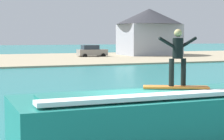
{
  "coord_description": "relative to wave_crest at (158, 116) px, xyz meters",
  "views": [
    {
      "loc": [
        -4.87,
        -10.63,
        3.19
      ],
      "look_at": [
        0.85,
        3.79,
        1.86
      ],
      "focal_mm": 63.58,
      "sensor_mm": 36.0,
      "label": 1
    }
  ],
  "objects": [
    {
      "name": "surfboard",
      "position": [
        0.57,
        -0.07,
        0.87
      ],
      "size": [
        2.0,
        1.28,
        0.06
      ],
      "color": "orange",
      "rests_on": "wave_crest"
    },
    {
      "name": "house_gabled_white",
      "position": [
        23.12,
        46.08,
        3.57
      ],
      "size": [
        10.64,
        10.64,
        7.51
      ],
      "color": "#9EA3AD",
      "rests_on": "ground_plane"
    },
    {
      "name": "surfer",
      "position": [
        0.65,
        -0.04,
        1.89
      ],
      "size": [
        1.34,
        0.32,
        1.75
      ],
      "color": "black",
      "rests_on": "surfboard"
    },
    {
      "name": "car_far_shore",
      "position": [
        13.04,
        44.84,
        0.2
      ],
      "size": [
        4.32,
        2.18,
        1.86
      ],
      "color": "gray",
      "rests_on": "ground_plane"
    },
    {
      "name": "wave_crest",
      "position": [
        0.0,
        0.0,
        0.0
      ],
      "size": [
        8.77,
        3.16,
        1.59
      ],
      "color": "#207C70",
      "rests_on": "ground_plane"
    }
  ]
}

